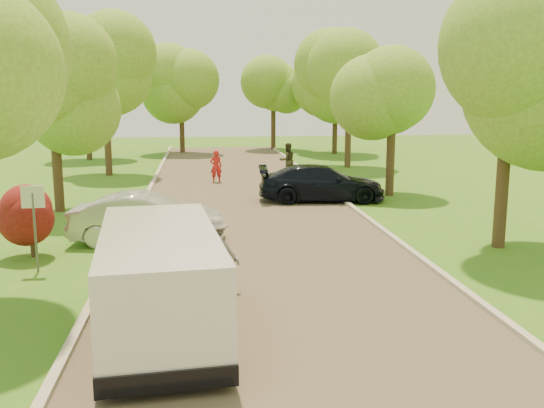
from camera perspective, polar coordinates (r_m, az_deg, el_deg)
name	(u,v)px	position (r m, az deg, el deg)	size (l,w,h in m)	color
ground	(292,321)	(12.09, 1.90, -10.93)	(100.00, 100.00, 0.00)	#34771C
road	(255,230)	(19.70, -1.61, -2.45)	(8.00, 60.00, 0.01)	#4C4438
curb_left	(128,232)	(19.75, -13.41, -2.54)	(0.18, 60.00, 0.12)	#B2AD9E
curb_right	(376,225)	(20.44, 9.77, -1.96)	(0.18, 60.00, 0.12)	#B2AD9E
street_sign	(34,210)	(15.92, -21.52, -0.56)	(0.55, 0.06, 2.17)	#59595E
red_shrub	(30,217)	(17.56, -21.78, -1.15)	(1.70, 1.70, 1.95)	#382619
tree_l_midb	(57,87)	(23.68, -19.55, 10.32)	(4.30, 4.20, 6.62)	#382619
tree_l_far	(108,72)	(33.46, -15.15, 11.94)	(4.92, 4.80, 7.79)	#382619
tree_r_mida	(519,50)	(18.38, 22.26, 13.24)	(5.13, 5.00, 7.95)	#382619
tree_r_midb	(398,81)	(26.47, 11.75, 11.29)	(4.51, 4.40, 7.01)	#382619
tree_r_far	(354,67)	(36.27, 7.68, 12.64)	(5.33, 5.20, 8.34)	#382619
tree_bg_a	(89,78)	(41.73, -16.87, 11.29)	(5.12, 5.00, 7.72)	#382619
tree_bg_b	(339,76)	(44.27, 6.32, 11.89)	(5.12, 5.00, 7.95)	#382619
tree_bg_c	(184,84)	(45.14, -8.31, 11.16)	(4.92, 4.80, 7.33)	#382619
tree_bg_d	(276,80)	(47.50, 0.40, 11.58)	(5.12, 5.00, 7.72)	#382619
minivan	(160,280)	(11.36, -10.51, -7.02)	(2.55, 5.42, 1.96)	silver
silver_sedan	(148,218)	(18.26, -11.62, -1.34)	(1.56, 4.48, 1.48)	silver
dark_sedan	(321,183)	(24.87, 4.67, 1.98)	(2.09, 5.14, 1.49)	black
longboard	(216,289)	(13.68, -5.28, -7.98)	(0.25, 0.84, 0.10)	black
skateboarder	(216,253)	(13.44, -5.34, -4.61)	(1.06, 0.61, 1.63)	gray
person_striped	(216,166)	(30.04, -5.29, 3.54)	(0.59, 0.38, 1.60)	red
person_olive	(287,160)	(31.61, 1.46, 4.12)	(0.88, 0.69, 1.82)	#2C2E1C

